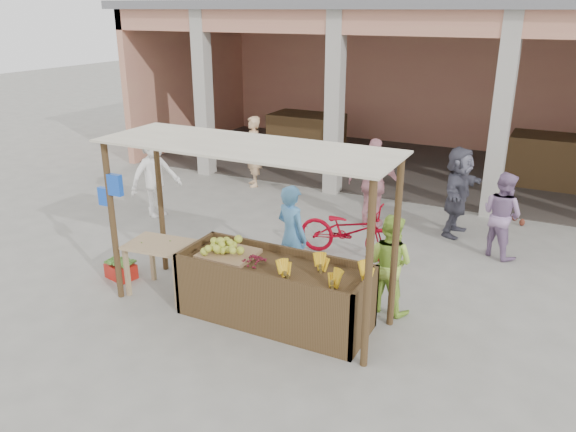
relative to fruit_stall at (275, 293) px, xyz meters
The scene contains 20 objects.
ground 0.64m from the fruit_stall, behind, with size 60.00×60.00×0.00m, color gray.
market_building 9.23m from the fruit_stall, 92.86° to the left, with size 14.40×6.40×4.20m.
fruit_stall is the anchor object (origin of this frame).
stall_awning 1.66m from the fruit_stall, behind, with size 4.09×1.35×2.39m.
banana_heap 0.90m from the fruit_stall, ahead, with size 1.07×0.58×0.19m, color gold, non-canonical shape.
melon_tray 0.88m from the fruit_stall, behind, with size 0.73×0.63×0.20m.
berry_heap 0.56m from the fruit_stall, 168.86° to the right, with size 0.45×0.37×0.14m, color maroon.
side_table 1.84m from the fruit_stall, behind, with size 1.07×0.77×0.81m.
papaya_pile 1.89m from the fruit_stall, behind, with size 0.77×0.44×0.22m, color #458D2E, non-canonical shape.
red_crate 2.78m from the fruit_stall, behind, with size 0.45×0.32×0.23m, color #B31C13.
plantain_bundle 2.77m from the fruit_stall, behind, with size 0.37×0.26×0.07m, color #508B32, non-canonical shape.
produce_sacks 5.94m from the fruit_stall, 64.92° to the left, with size 0.74×0.69×0.56m.
vendor_blue 1.15m from the fruit_stall, 103.83° to the left, with size 0.64×0.47×1.72m, color #5398D4.
vendor_green 1.64m from the fruit_stall, 36.86° to the left, with size 0.72×0.42×1.51m, color #AFDB4C.
motorcycle 2.44m from the fruit_stall, 86.52° to the left, with size 1.88×0.65×0.98m, color #A20416.
shopper_a 4.82m from the fruit_stall, 148.15° to the left, with size 1.22×0.61×1.89m, color white.
shopper_b 4.00m from the fruit_stall, 89.28° to the left, with size 1.09×0.58×1.86m, color #D08B94.
shopper_d 4.59m from the fruit_stall, 70.03° to the left, with size 1.64×0.67×1.78m, color #4E4D5B.
shopper_e 6.27m from the fruit_stall, 122.75° to the left, with size 0.65×0.49×1.74m, color #E2B381.
shopper_f 4.39m from the fruit_stall, 56.29° to the left, with size 0.79×0.46×1.63m, color #9977A4.
Camera 1 is at (3.71, -5.94, 4.03)m, focal length 35.00 mm.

